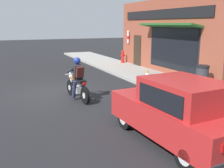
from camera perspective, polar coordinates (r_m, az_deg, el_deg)
name	(u,v)px	position (r m, az deg, el deg)	size (l,w,h in m)	color
ground_plane	(56,93)	(11.27, -12.08, -1.85)	(80.00, 80.00, 0.00)	black
sidewalk_curb	(130,71)	(15.75, 3.97, 2.85)	(2.60, 22.00, 0.14)	#9E9B93
storefront_building	(164,37)	(15.36, 11.25, 10.03)	(1.25, 9.30, 4.20)	brown
motorcycle_with_rider	(78,82)	(9.98, -7.51, 0.44)	(0.61, 2.02, 1.62)	black
car_hatchback	(178,112)	(6.52, 14.22, -5.83)	(1.84, 3.86, 1.57)	black
trash_bin	(202,77)	(11.76, 18.99, 1.53)	(0.56, 0.56, 0.98)	#2D2D33
traffic_cone	(148,75)	(12.69, 7.74, 1.98)	(0.36, 0.36, 0.60)	black
fire_hydrant	(123,57)	(18.60, 2.33, 5.97)	(0.36, 0.24, 0.88)	red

